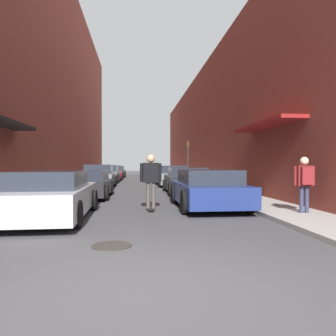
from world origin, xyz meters
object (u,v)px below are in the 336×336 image
(parked_car_left_3, at_px, (107,174))
(parked_car_left_4, at_px, (113,173))
(parked_car_left_0, at_px, (52,195))
(parked_car_right_2, at_px, (171,176))
(pedestrian, at_px, (305,178))
(parked_car_left_1, at_px, (87,184))
(parked_car_left_2, at_px, (99,177))
(skateboarder, at_px, (151,176))
(parked_car_left_5, at_px, (116,172))
(parked_car_right_1, at_px, (186,181))
(manhole_cover, at_px, (112,246))
(traffic_light, at_px, (188,156))
(parked_car_right_0, at_px, (208,189))

(parked_car_left_3, distance_m, parked_car_left_4, 4.99)
(parked_car_left_0, relative_size, parked_car_left_3, 1.07)
(parked_car_left_0, relative_size, parked_car_right_2, 1.09)
(pedestrian, bearing_deg, parked_car_left_1, 138.90)
(parked_car_left_2, bearing_deg, parked_car_left_4, 89.76)
(skateboarder, bearing_deg, parked_car_right_2, 80.60)
(parked_car_left_2, xyz_separation_m, parked_car_right_2, (4.53, 1.49, -0.03))
(parked_car_left_5, bearing_deg, pedestrian, -76.51)
(parked_car_right_1, bearing_deg, parked_car_right_2, 91.31)
(skateboarder, distance_m, manhole_cover, 4.54)
(parked_car_left_3, bearing_deg, parked_car_right_2, -44.41)
(parked_car_right_1, height_order, pedestrian, pedestrian)
(parked_car_right_1, distance_m, pedestrian, 7.80)
(parked_car_left_1, relative_size, parked_car_left_2, 0.89)
(parked_car_left_3, bearing_deg, manhole_cover, -84.78)
(parked_car_right_1, bearing_deg, parked_car_left_5, 102.73)
(traffic_light, bearing_deg, parked_car_right_0, -96.84)
(parked_car_left_0, height_order, parked_car_left_2, parked_car_left_2)
(parked_car_left_1, distance_m, parked_car_left_3, 11.80)
(parked_car_left_0, height_order, parked_car_left_5, parked_car_left_0)
(parked_car_left_4, bearing_deg, parked_car_right_2, -64.75)
(parked_car_right_2, bearing_deg, parked_car_left_2, -161.82)
(parked_car_left_5, xyz_separation_m, manhole_cover, (1.73, -30.68, -0.60))
(manhole_cover, bearing_deg, parked_car_left_0, 120.03)
(parked_car_left_4, height_order, traffic_light, traffic_light)
(parked_car_left_5, height_order, parked_car_right_1, parked_car_right_1)
(parked_car_left_5, distance_m, pedestrian, 28.82)
(parked_car_left_1, distance_m, parked_car_left_2, 5.79)
(parked_car_left_4, height_order, parked_car_left_5, parked_car_left_4)
(parked_car_left_1, height_order, pedestrian, pedestrian)
(manhole_cover, bearing_deg, skateboarder, 78.44)
(parked_car_right_0, relative_size, traffic_light, 1.33)
(parked_car_right_2, height_order, skateboarder, skateboarder)
(pedestrian, bearing_deg, skateboarder, 157.89)
(parked_car_left_1, distance_m, parked_car_right_2, 8.52)
(traffic_light, bearing_deg, parked_car_right_2, -109.90)
(parked_car_right_2, xyz_separation_m, skateboarder, (-1.89, -11.41, 0.42))
(parked_car_left_3, bearing_deg, parked_car_left_0, -89.71)
(traffic_light, xyz_separation_m, pedestrian, (0.24, -18.51, -1.07))
(parked_car_left_1, distance_m, traffic_light, 14.32)
(parked_car_left_5, xyz_separation_m, traffic_light, (6.48, -9.51, 1.53))
(parked_car_left_2, relative_size, parked_car_left_3, 1.04)
(skateboarder, bearing_deg, traffic_light, 77.10)
(parked_car_right_0, distance_m, manhole_cover, 5.51)
(parked_car_left_5, distance_m, parked_car_right_0, 26.34)
(parked_car_left_3, xyz_separation_m, parked_car_left_5, (0.11, 10.42, -0.06))
(parked_car_left_2, height_order, traffic_light, traffic_light)
(parked_car_left_4, xyz_separation_m, manhole_cover, (1.71, -25.25, -0.63))
(parked_car_left_4, xyz_separation_m, parked_car_left_5, (-0.02, 5.43, -0.02))
(parked_car_left_4, xyz_separation_m, traffic_light, (6.46, -4.07, 1.50))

